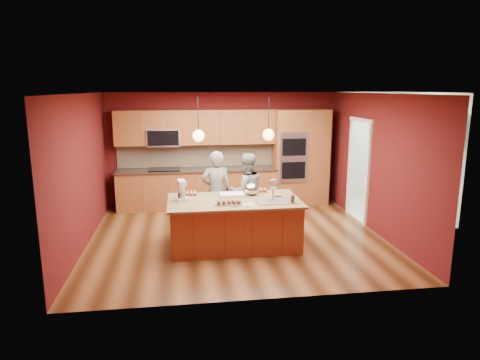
{
  "coord_description": "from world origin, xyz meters",
  "views": [
    {
      "loc": [
        -1.02,
        -7.71,
        2.79
      ],
      "look_at": [
        0.05,
        -0.1,
        1.14
      ],
      "focal_mm": 32.0,
      "sensor_mm": 36.0,
      "label": 1
    }
  ],
  "objects": [
    {
      "name": "ceiling",
      "position": [
        0.0,
        0.0,
        2.7
      ],
      "size": [
        5.5,
        5.5,
        0.0
      ],
      "primitive_type": "plane",
      "rotation": [
        3.14,
        0.0,
        0.0
      ],
      "color": "silver",
      "rests_on": "ground"
    },
    {
      "name": "stand_mixer",
      "position": [
        -1.02,
        -0.37,
        1.01
      ],
      "size": [
        0.24,
        0.29,
        0.36
      ],
      "rotation": [
        0.0,
        0.0,
        0.19
      ],
      "color": "white",
      "rests_on": "island"
    },
    {
      "name": "wall_right",
      "position": [
        2.75,
        0.0,
        1.35
      ],
      "size": [
        0.0,
        5.0,
        5.0
      ],
      "primitive_type": "plane",
      "rotation": [
        1.57,
        0.0,
        -1.57
      ],
      "color": "#501112",
      "rests_on": "ground"
    },
    {
      "name": "person_left",
      "position": [
        -0.34,
        0.46,
        0.8
      ],
      "size": [
        0.59,
        0.4,
        1.61
      ],
      "primitive_type": "imported",
      "rotation": [
        0.0,
        0.0,
        3.12
      ],
      "color": "black",
      "rests_on": "floor"
    },
    {
      "name": "cupcakes_right",
      "position": [
        0.47,
        0.05,
        0.89
      ],
      "size": [
        0.23,
        0.16,
        0.07
      ],
      "primitive_type": null,
      "color": "#CA7C4D",
      "rests_on": "island"
    },
    {
      "name": "sheet_cake",
      "position": [
        -0.11,
        -0.16,
        0.88
      ],
      "size": [
        0.5,
        0.38,
        0.05
      ],
      "rotation": [
        0.0,
        0.0,
        0.02
      ],
      "color": "silver",
      "rests_on": "island"
    },
    {
      "name": "laundry_room",
      "position": [
        4.35,
        1.2,
        1.95
      ],
      "size": [
        2.6,
        2.7,
        2.7
      ],
      "color": "beige",
      "rests_on": "ground"
    },
    {
      "name": "doorway_trim",
      "position": [
        2.73,
        0.8,
        1.05
      ],
      "size": [
        0.08,
        1.11,
        2.2
      ],
      "primitive_type": null,
      "color": "white",
      "rests_on": "wall_right"
    },
    {
      "name": "tumbler",
      "position": [
        0.87,
        -0.79,
        0.92
      ],
      "size": [
        0.07,
        0.07,
        0.13
      ],
      "primitive_type": "cylinder",
      "color": "#3C2B13",
      "rests_on": "island"
    },
    {
      "name": "floor",
      "position": [
        0.0,
        0.0,
        0.0
      ],
      "size": [
        5.5,
        5.5,
        0.0
      ],
      "primitive_type": "plane",
      "color": "#41220E",
      "rests_on": "ground"
    },
    {
      "name": "phone",
      "position": [
        0.72,
        -0.34,
        0.86
      ],
      "size": [
        0.13,
        0.07,
        0.01
      ],
      "primitive_type": "cube",
      "rotation": [
        0.0,
        0.0,
        0.03
      ],
      "color": "black",
      "rests_on": "island"
    },
    {
      "name": "wall_front",
      "position": [
        0.0,
        -2.5,
        1.35
      ],
      "size": [
        5.5,
        0.0,
        5.5
      ],
      "primitive_type": "plane",
      "rotation": [
        -1.57,
        0.0,
        0.0
      ],
      "color": "#501112",
      "rests_on": "ground"
    },
    {
      "name": "washer",
      "position": [
        4.22,
        0.78,
        0.54
      ],
      "size": [
        0.87,
        0.88,
        1.09
      ],
      "primitive_type": "cube",
      "rotation": [
        0.0,
        0.0,
        0.34
      ],
      "color": "white",
      "rests_on": "floor"
    },
    {
      "name": "cupcakes_left",
      "position": [
        -0.85,
        0.01,
        0.89
      ],
      "size": [
        0.21,
        0.21,
        0.06
      ],
      "primitive_type": null,
      "color": "#CA7C4D",
      "rests_on": "island"
    },
    {
      "name": "plate",
      "position": [
        0.07,
        -0.86,
        0.87
      ],
      "size": [
        0.17,
        0.17,
        0.01
      ],
      "primitive_type": "cylinder",
      "color": "white",
      "rests_on": "island"
    },
    {
      "name": "pendant_right",
      "position": [
        0.5,
        -0.45,
        2.0
      ],
      "size": [
        0.2,
        0.2,
        0.8
      ],
      "color": "black",
      "rests_on": "ceiling"
    },
    {
      "name": "cooling_rack",
      "position": [
        -0.26,
        -0.74,
        0.87
      ],
      "size": [
        0.43,
        0.35,
        0.02
      ],
      "primitive_type": "cube",
      "rotation": [
        0.0,
        0.0,
        -0.27
      ],
      "color": "#A4A7AC",
      "rests_on": "island"
    },
    {
      "name": "island",
      "position": [
        -0.09,
        -0.45,
        0.44
      ],
      "size": [
        2.33,
        1.31,
        1.24
      ],
      "color": "brown",
      "rests_on": "floor"
    },
    {
      "name": "dryer",
      "position": [
        4.23,
        1.61,
        0.49
      ],
      "size": [
        0.72,
        0.74,
        0.97
      ],
      "primitive_type": "cube",
      "rotation": [
        0.0,
        0.0,
        0.21
      ],
      "color": "white",
      "rests_on": "floor"
    },
    {
      "name": "cupcakes_rack",
      "position": [
        -0.23,
        -0.77,
        0.91
      ],
      "size": [
        0.42,
        0.17,
        0.08
      ],
      "primitive_type": null,
      "color": "#CA7C4D",
      "rests_on": "island"
    },
    {
      "name": "cabinet_run",
      "position": [
        -0.68,
        2.25,
        0.98
      ],
      "size": [
        3.74,
        0.64,
        2.3
      ],
      "color": "brown",
      "rests_on": "floor"
    },
    {
      "name": "person_right",
      "position": [
        0.26,
        0.46,
        0.77
      ],
      "size": [
        0.85,
        0.71,
        1.55
      ],
      "primitive_type": "imported",
      "rotation": [
        0.0,
        0.0,
        3.33
      ],
      "color": "slate",
      "rests_on": "floor"
    },
    {
      "name": "pendant_left",
      "position": [
        -0.71,
        -0.45,
        2.0
      ],
      "size": [
        0.2,
        0.2,
        0.8
      ],
      "color": "black",
      "rests_on": "ceiling"
    },
    {
      "name": "wall_back",
      "position": [
        0.0,
        2.5,
        1.35
      ],
      "size": [
        5.5,
        0.0,
        5.5
      ],
      "primitive_type": "plane",
      "rotation": [
        1.57,
        0.0,
        0.0
      ],
      "color": "#501112",
      "rests_on": "ground"
    },
    {
      "name": "oven_column",
      "position": [
        1.85,
        2.19,
        1.15
      ],
      "size": [
        1.3,
        0.62,
        2.3
      ],
      "color": "brown",
      "rests_on": "floor"
    },
    {
      "name": "wall_left",
      "position": [
        -2.75,
        0.0,
        1.35
      ],
      "size": [
        0.0,
        5.0,
        5.0
      ],
      "primitive_type": "plane",
      "rotation": [
        1.57,
        0.0,
        1.57
      ],
      "color": "#501112",
      "rests_on": "ground"
    },
    {
      "name": "mixing_bowl",
      "position": [
        0.26,
        -0.14,
        0.97
      ],
      "size": [
        0.27,
        0.27,
        0.23
      ],
      "primitive_type": "ellipsoid",
      "color": "#A8AAB0",
      "rests_on": "island"
    }
  ]
}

